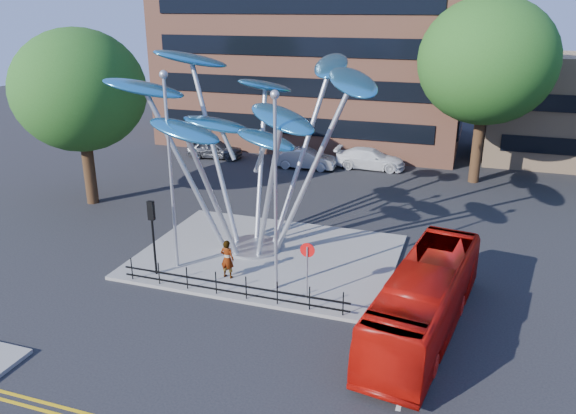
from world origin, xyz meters
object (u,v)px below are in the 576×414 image
(street_lamp_right, at_px, (275,176))
(leaf_sculpture, at_px, (250,111))
(street_lamp_left, at_px, (170,156))
(parked_car_left, at_px, (215,149))
(parked_car_right, at_px, (370,159))
(tree_right, at_px, (487,61))
(traffic_light_island, at_px, (152,222))
(no_entry_sign_island, at_px, (307,261))
(pedestrian, at_px, (227,259))
(tree_left, at_px, (79,91))
(parked_car_mid, at_px, (306,159))
(red_bus, at_px, (425,299))

(street_lamp_right, bearing_deg, leaf_sculpture, 124.91)
(street_lamp_left, height_order, parked_car_left, street_lamp_left)
(parked_car_left, bearing_deg, parked_car_right, -90.47)
(tree_right, bearing_deg, street_lamp_right, -111.54)
(leaf_sculpture, relative_size, parked_car_right, 2.47)
(leaf_sculpture, height_order, traffic_light_island, leaf_sculpture)
(no_entry_sign_island, height_order, pedestrian, no_entry_sign_island)
(tree_left, relative_size, parked_car_left, 2.38)
(parked_car_mid, xyz_separation_m, parked_car_right, (4.50, 1.49, 0.00))
(red_bus, bearing_deg, street_lamp_left, 179.67)
(street_lamp_right, distance_m, pedestrian, 4.70)
(tree_left, distance_m, street_lamp_right, 16.19)
(tree_right, relative_size, parked_car_right, 2.36)
(tree_right, height_order, pedestrian, tree_right)
(tree_left, height_order, red_bus, tree_left)
(street_lamp_left, bearing_deg, tree_right, 55.95)
(pedestrian, bearing_deg, red_bus, 175.40)
(street_lamp_left, bearing_deg, street_lamp_right, -5.71)
(red_bus, xyz_separation_m, parked_car_mid, (-10.57, 19.72, -0.59))
(no_entry_sign_island, height_order, parked_car_right, no_entry_sign_island)
(leaf_sculpture, distance_m, no_entry_sign_island, 7.71)
(traffic_light_island, bearing_deg, street_lamp_right, 5.19)
(tree_left, relative_size, no_entry_sign_island, 4.21)
(red_bus, xyz_separation_m, parked_car_right, (-6.07, 21.20, -0.59))
(traffic_light_island, bearing_deg, parked_car_mid, 86.61)
(parked_car_left, bearing_deg, tree_left, 163.65)
(street_lamp_left, xyz_separation_m, parked_car_left, (-7.05, 18.55, -4.62))
(parked_car_mid, height_order, parked_car_right, parked_car_right)
(traffic_light_island, xyz_separation_m, no_entry_sign_island, (7.00, 0.02, -0.80))
(traffic_light_island, bearing_deg, street_lamp_left, 63.43)
(tree_left, height_order, parked_car_mid, tree_left)
(tree_right, distance_m, parked_car_mid, 13.95)
(tree_left, bearing_deg, parked_car_left, 78.52)
(tree_right, distance_m, traffic_light_island, 24.06)
(leaf_sculpture, distance_m, pedestrian, 6.80)
(red_bus, bearing_deg, parked_car_mid, 126.57)
(street_lamp_left, bearing_deg, parked_car_left, 110.81)
(street_lamp_right, distance_m, parked_car_left, 22.96)
(parked_car_mid, bearing_deg, traffic_light_island, 173.74)
(traffic_light_island, bearing_deg, parked_car_right, 74.65)
(street_lamp_left, height_order, parked_car_right, street_lamp_left)
(red_bus, relative_size, parked_car_mid, 2.13)
(leaf_sculpture, xyz_separation_m, parked_car_left, (-9.48, 15.37, -6.13))
(tree_left, height_order, pedestrian, tree_left)
(traffic_light_island, height_order, parked_car_mid, traffic_light_island)
(tree_right, xyz_separation_m, parked_car_left, (-19.55, 0.05, -7.30))
(tree_right, xyz_separation_m, street_lamp_right, (-7.50, -19.00, -2.94))
(pedestrian, xyz_separation_m, parked_car_mid, (-2.03, 18.28, -0.28))
(tree_left, height_order, parked_car_left, tree_left)
(no_entry_sign_island, bearing_deg, traffic_light_island, -179.87)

